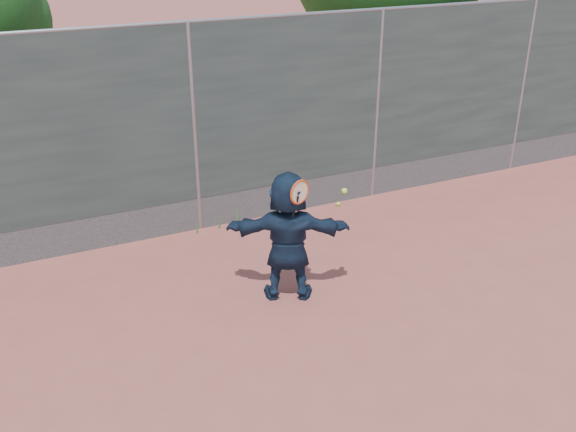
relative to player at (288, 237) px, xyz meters
name	(u,v)px	position (x,y,z in m)	size (l,w,h in m)	color
ground	(304,361)	(-0.40, -1.26, -0.81)	(80.00, 80.00, 0.00)	#9E4C42
player	(288,237)	(0.00, 0.00, 0.00)	(1.50, 0.48, 1.61)	#15253B
ball_ground	(338,204)	(1.87, 2.09, -0.77)	(0.07, 0.07, 0.07)	#BCE933
fence	(194,127)	(-0.40, 2.24, 0.78)	(20.00, 0.06, 3.03)	#38423D
swing_action	(304,193)	(0.10, -0.21, 0.62)	(0.71, 0.19, 0.51)	red
weed_clump	(221,220)	(-0.11, 2.12, -0.67)	(0.68, 0.07, 0.30)	#387226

